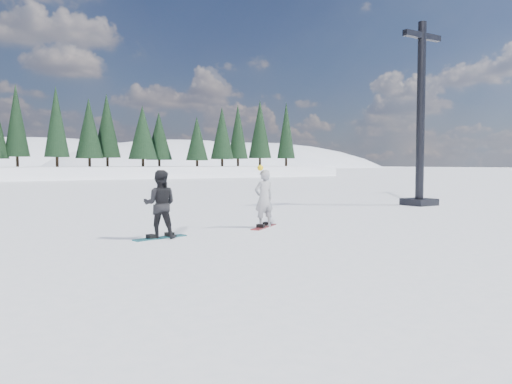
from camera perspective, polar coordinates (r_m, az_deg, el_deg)
ground at (r=13.52m, az=-8.63°, el=-5.10°), size 420.00×420.00×0.00m
lift_tower at (r=24.54m, az=18.28°, el=6.58°), size 2.33×1.30×8.45m
snowboarder_woman at (r=15.24m, az=0.91°, el=-0.72°), size 0.66×0.44×1.92m
snowboarder_man at (r=13.26m, az=-10.92°, el=-1.39°), size 1.08×0.99×1.79m
snowboard_woman at (r=15.33m, az=0.91°, el=-4.01°), size 1.35×1.14×0.03m
snowboard_man at (r=13.36m, az=-10.88°, el=-5.15°), size 1.53×0.60×0.03m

